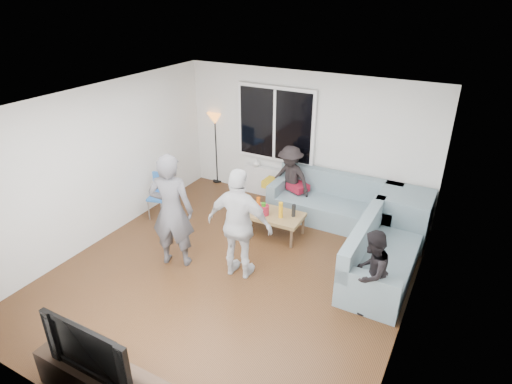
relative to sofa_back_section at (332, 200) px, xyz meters
The scene contains 31 objects.
floor 2.44m from the sofa_back_section, 109.07° to the right, with size 5.00×5.50×0.04m, color #56351C.
ceiling 3.25m from the sofa_back_section, 109.07° to the right, with size 5.00×5.50×0.04m, color white.
wall_back 1.28m from the sofa_back_section, 147.49° to the left, with size 5.00×0.04×2.60m, color silver.
wall_front 5.18m from the sofa_back_section, 98.85° to the right, with size 5.00×0.04×2.60m, color silver.
wall_left 4.10m from the sofa_back_section, 145.51° to the right, with size 0.04×5.50×2.60m, color silver.
wall_right 2.99m from the sofa_back_section, 52.60° to the right, with size 0.04×5.50×2.60m, color silver.
window_frame 1.83m from the sofa_back_section, 163.13° to the left, with size 1.62×0.06×1.47m, color white.
window_glass 1.82m from the sofa_back_section, 164.65° to the left, with size 1.50×0.02×1.35m, color black.
window_mullion 1.82m from the sofa_back_section, 165.04° to the left, with size 0.05×0.03×1.35m, color white.
radiator 1.44m from the sofa_back_section, 164.65° to the left, with size 1.30×0.12×0.62m, color silver.
potted_plant 1.13m from the sofa_back_section, 160.81° to the left, with size 0.19×0.15×0.34m, color #2C6327.
vase 1.83m from the sofa_back_section, 168.83° to the left, with size 0.15×0.15×0.16m, color silver.
sofa_back_section is the anchor object (origin of this frame).
sofa_right_section 1.75m from the sofa_back_section, 45.21° to the right, with size 0.85×2.00×0.85m, color slate, non-canonical shape.
sofa_corner 1.27m from the sofa_back_section, ahead, with size 0.85×0.85×0.85m, color slate.
cushion_yellow 1.19m from the sofa_back_section, behind, with size 0.38×0.32×0.14m, color gold.
cushion_red 0.72m from the sofa_back_section, behind, with size 0.36×0.30×0.13m, color maroon.
coffee_table 1.24m from the sofa_back_section, 129.74° to the right, with size 1.10×0.60×0.40m, color olive.
pitcher 1.35m from the sofa_back_section, 130.20° to the right, with size 0.17×0.17×0.17m, color maroon.
side_chair 3.17m from the sofa_back_section, 153.46° to the right, with size 0.40×0.40×0.86m, color #255BA3, non-canonical shape.
floor_lamp 2.90m from the sofa_back_section, behind, with size 0.32×0.32×1.56m, color orange, non-canonical shape.
player_left 3.01m from the sofa_back_section, 125.19° to the right, with size 0.67×0.44×1.84m, color #4C4B50.
player_right 2.35m from the sofa_back_section, 106.70° to the right, with size 1.01×0.42×1.72m, color silver.
spectator_right 2.44m from the sofa_back_section, 59.46° to the right, with size 0.59×0.46×1.22m, color black.
spectator_back 0.90m from the sofa_back_section, behind, with size 0.85×0.49×1.31m, color black.
tv_console 4.84m from the sofa_back_section, 99.72° to the right, with size 1.60×0.40×0.44m, color #2F2017.
television 4.85m from the sofa_back_section, 99.72° to the right, with size 1.11×0.15×0.64m, color black.
bottle_d 1.15m from the sofa_back_section, 120.38° to the right, with size 0.07×0.07×0.28m, color #FCB016.
bottle_b 1.37m from the sofa_back_section, 129.97° to the right, with size 0.08×0.08×0.23m, color #2F8918.
bottle_a 1.38m from the sofa_back_section, 141.62° to the right, with size 0.07×0.07×0.20m, color #D5540C.
bottle_e 0.94m from the sofa_back_section, 115.27° to the right, with size 0.07×0.07×0.22m, color black.
Camera 1 is at (2.85, -4.48, 3.97)m, focal length 29.81 mm.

